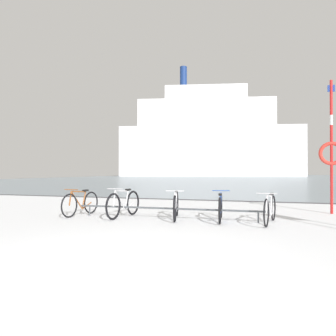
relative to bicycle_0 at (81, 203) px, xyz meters
name	(u,v)px	position (x,y,z in m)	size (l,w,h in m)	color
ground	(258,179)	(3.33, 49.75, -0.39)	(80.00, 132.00, 0.08)	white
bike_rack	(168,209)	(2.59, 0.10, -0.08)	(5.15, 0.16, 0.31)	#4C5156
bicycle_0	(81,203)	(0.00, 0.00, 0.00)	(0.46, 1.62, 0.77)	black
bicycle_1	(124,204)	(1.33, 0.05, 0.02)	(0.46, 1.76, 0.82)	black
bicycle_2	(176,206)	(2.79, 0.18, 0.00)	(0.55, 1.73, 0.78)	black
bicycle_3	(220,207)	(3.97, 0.19, -0.01)	(0.46, 1.68, 0.76)	black
bicycle_4	(270,209)	(5.18, 0.10, 0.00)	(0.46, 1.72, 0.77)	black
rescue_post	(331,150)	(6.94, 2.57, 1.56)	(0.71, 0.11, 4.00)	red
ferry_ship	(208,139)	(-9.46, 72.51, 9.03)	(45.55, 19.07, 27.97)	white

